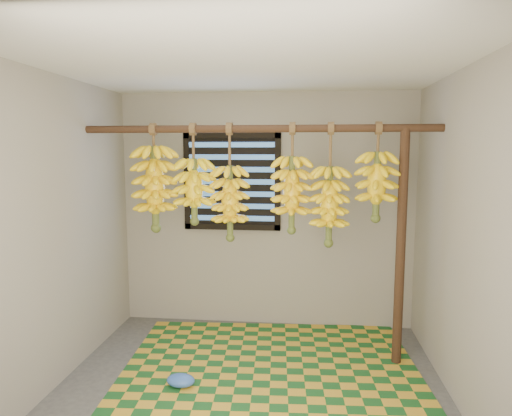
# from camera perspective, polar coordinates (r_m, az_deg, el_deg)

# --- Properties ---
(floor) EXTENTS (3.00, 3.00, 0.01)m
(floor) POSITION_cam_1_polar(r_m,az_deg,el_deg) (3.66, -1.02, -22.74)
(floor) COLOR #444444
(floor) RESTS_ON ground
(ceiling) EXTENTS (3.00, 3.00, 0.01)m
(ceiling) POSITION_cam_1_polar(r_m,az_deg,el_deg) (3.22, -1.12, 17.67)
(ceiling) COLOR silver
(ceiling) RESTS_ON wall_back
(wall_back) EXTENTS (3.00, 0.01, 2.40)m
(wall_back) POSITION_cam_1_polar(r_m,az_deg,el_deg) (4.70, 1.27, -0.35)
(wall_back) COLOR gray
(wall_back) RESTS_ON floor
(wall_left) EXTENTS (0.01, 3.00, 2.40)m
(wall_left) POSITION_cam_1_polar(r_m,az_deg,el_deg) (3.73, -24.71, -3.03)
(wall_left) COLOR gray
(wall_left) RESTS_ON floor
(wall_right) EXTENTS (0.01, 3.00, 2.40)m
(wall_right) POSITION_cam_1_polar(r_m,az_deg,el_deg) (3.39, 25.17, -4.04)
(wall_right) COLOR gray
(wall_right) RESTS_ON floor
(window) EXTENTS (1.00, 0.04, 1.00)m
(window) POSITION_cam_1_polar(r_m,az_deg,el_deg) (4.69, -3.02, 3.30)
(window) COLOR black
(window) RESTS_ON wall_back
(hanging_pole) EXTENTS (3.00, 0.06, 0.06)m
(hanging_pole) POSITION_cam_1_polar(r_m,az_deg,el_deg) (3.87, 0.25, 9.89)
(hanging_pole) COLOR #3D2517
(hanging_pole) RESTS_ON wall_left
(support_post) EXTENTS (0.08, 0.08, 2.00)m
(support_post) POSITION_cam_1_polar(r_m,az_deg,el_deg) (4.01, 17.63, -4.94)
(support_post) COLOR #3D2517
(support_post) RESTS_ON floor
(woven_mat) EXTENTS (2.56, 2.10, 0.01)m
(woven_mat) POSITION_cam_1_polar(r_m,az_deg,el_deg) (4.05, 1.83, -19.40)
(woven_mat) COLOR #17501F
(woven_mat) RESTS_ON floor
(plastic_bag) EXTENTS (0.24, 0.19, 0.09)m
(plastic_bag) POSITION_cam_1_polar(r_m,az_deg,el_deg) (3.81, -9.40, -20.49)
(plastic_bag) COLOR blue
(plastic_bag) RESTS_ON woven_mat
(banana_bunch_a) EXTENTS (0.37, 0.37, 0.93)m
(banana_bunch_a) POSITION_cam_1_polar(r_m,az_deg,el_deg) (4.07, -12.52, 2.39)
(banana_bunch_a) COLOR brown
(banana_bunch_a) RESTS_ON hanging_pole
(banana_bunch_b) EXTENTS (0.35, 0.35, 0.86)m
(banana_bunch_b) POSITION_cam_1_polar(r_m,az_deg,el_deg) (3.97, -7.75, 2.12)
(banana_bunch_b) COLOR brown
(banana_bunch_b) RESTS_ON hanging_pole
(banana_bunch_c) EXTENTS (0.31, 0.31, 1.00)m
(banana_bunch_c) POSITION_cam_1_polar(r_m,az_deg,el_deg) (3.92, -3.27, 0.65)
(banana_bunch_c) COLOR brown
(banana_bunch_c) RESTS_ON hanging_pole
(banana_bunch_d) EXTENTS (0.34, 0.34, 0.93)m
(banana_bunch_d) POSITION_cam_1_polar(r_m,az_deg,el_deg) (3.86, 4.50, 1.69)
(banana_bunch_d) COLOR brown
(banana_bunch_d) RESTS_ON hanging_pole
(banana_bunch_e) EXTENTS (0.31, 0.31, 1.03)m
(banana_bunch_e) POSITION_cam_1_polar(r_m,az_deg,el_deg) (3.87, 9.14, 0.25)
(banana_bunch_e) COLOR brown
(banana_bunch_e) RESTS_ON hanging_pole
(banana_bunch_f) EXTENTS (0.33, 0.33, 0.81)m
(banana_bunch_f) POSITION_cam_1_polar(r_m,az_deg,el_deg) (3.90, 14.84, 2.65)
(banana_bunch_f) COLOR brown
(banana_bunch_f) RESTS_ON hanging_pole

